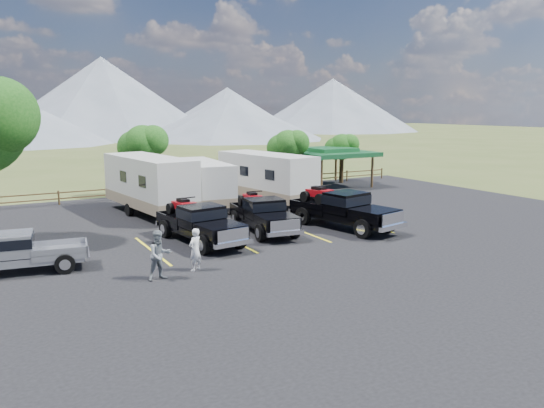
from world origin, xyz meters
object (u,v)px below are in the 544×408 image
rig_right (342,209)px  trailer_right (266,178)px  pavilion (330,153)px  person_b (160,255)px  pickup_silver (19,252)px  person_a (195,250)px  rig_left (199,222)px  trailer_center (203,183)px  rig_center (263,213)px  trailer_left (149,184)px

rig_right → trailer_right: (-0.11, 8.35, 0.72)m
pavilion → person_b: bearing=-139.2°
pickup_silver → person_a: bearing=71.2°
person_a → rig_left: bearing=-142.5°
person_a → trailer_center: bearing=-142.1°
trailer_right → person_b: 16.50m
pavilion → trailer_right: trailer_right is taller
rig_right → person_b: (-11.29, -3.77, -0.11)m
rig_left → rig_right: bearing=-13.1°
rig_center → pavilion: bearing=50.3°
pickup_silver → trailer_center: bearing=137.8°
trailer_left → person_b: 12.93m
person_a → person_b: person_b is taller
trailer_center → pickup_silver: trailer_center is taller
pavilion → rig_right: 16.03m
pavilion → person_b: size_ratio=3.27×
person_b → rig_left: bearing=47.0°
pavilion → rig_center: (-12.76, -12.02, -1.79)m
rig_left → rig_center: rig_left is taller
pavilion → pickup_silver: size_ratio=1.13×
rig_left → trailer_center: bearing=59.8°
pavilion → pickup_silver: pavilion is taller
pavilion → rig_right: pavilion is taller
trailer_center → person_b: bearing=-113.2°
trailer_center → trailer_right: (4.15, -0.97, 0.21)m
trailer_right → pavilion: bearing=20.8°
pavilion → trailer_center: bearing=-162.4°
pickup_silver → trailer_right: bearing=126.9°
pavilion → rig_center: 17.63m
rig_left → trailer_right: trailer_right is taller
trailer_center → person_a: bearing=-108.3°
trailer_left → trailer_center: bearing=2.1°
rig_right → person_b: size_ratio=3.64×
rig_left → trailer_right: bearing=37.0°
trailer_center → pickup_silver: 15.02m
rig_center → trailer_left: bearing=124.6°
pavilion → trailer_center: pavilion is taller
pavilion → rig_left: pavilion is taller
rig_center → pickup_silver: 11.82m
rig_left → trailer_center: (3.62, 8.48, 0.59)m
rig_center → rig_right: rig_right is taller
pickup_silver → person_b: (4.56, -3.56, 0.12)m
rig_center → person_a: bearing=-132.7°
rig_right → person_b: bearing=-173.4°
trailer_center → trailer_left: bearing=-165.5°
rig_center → person_b: 8.82m
rig_left → pickup_silver: size_ratio=1.15×
person_b → rig_right: bearing=12.0°
pavilion → rig_left: bearing=-142.7°
trailer_right → person_b: size_ratio=5.20×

